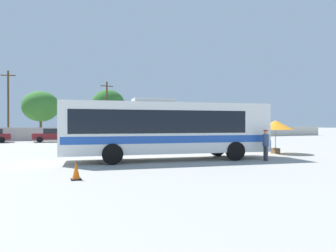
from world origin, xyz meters
name	(u,v)px	position (x,y,z in m)	size (l,w,h in m)	color
ground_plane	(121,147)	(0.00, 10.00, 0.00)	(300.00, 300.00, 0.00)	#A3A099
perimeter_wall	(97,133)	(0.00, 23.97, 0.80)	(80.00, 0.30, 1.61)	beige
coach_bus_white_blue	(166,127)	(0.12, -0.37, 1.82)	(11.71, 4.09, 3.41)	white
attendant_by_bus_door	(266,143)	(5.04, -2.83, 0.96)	(0.37, 0.37, 1.69)	#38383D
vendor_umbrella_near_gate_orange	(276,125)	(8.48, 0.19, 1.92)	(2.33, 2.33, 2.27)	gray
parked_car_second_maroon	(53,135)	(-5.46, 20.24, 0.80)	(4.23, 2.09, 1.53)	maroon
utility_pole_near	(8,104)	(-10.75, 27.26, 4.65)	(1.77, 0.57, 8.92)	#4C3823
utility_pole_far	(107,109)	(1.78, 26.38, 4.21)	(1.80, 0.31, 8.05)	#4C3823
roadside_tree_midleft	(41,106)	(-6.95, 29.64, 4.53)	(5.05, 5.05, 6.69)	brown
roadside_tree_midright	(108,104)	(2.60, 29.75, 5.19)	(4.97, 4.97, 7.32)	brown
traffic_cone_on_apron	(76,171)	(-5.06, -4.67, 0.31)	(0.36, 0.36, 0.64)	black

